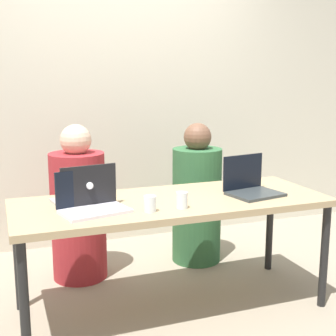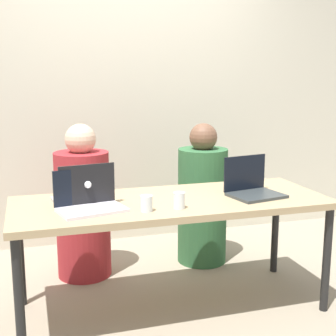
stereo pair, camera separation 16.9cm
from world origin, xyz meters
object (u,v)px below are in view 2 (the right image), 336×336
(person_on_right, at_px, (202,201))
(laptop_front_right, at_px, (252,187))
(person_on_left, at_px, (83,210))
(laptop_back_left, at_px, (84,194))
(laptop_front_left, at_px, (89,201))
(water_glass_left, at_px, (147,205))
(water_glass_center, at_px, (179,201))

(person_on_right, height_order, laptop_front_right, person_on_right)
(person_on_left, bearing_deg, laptop_back_left, 93.29)
(laptop_front_left, xyz_separation_m, water_glass_left, (0.30, -0.12, -0.01))
(person_on_left, bearing_deg, laptop_front_right, 152.41)
(water_glass_left, xyz_separation_m, water_glass_center, (0.19, 0.00, 0.00))
(water_glass_left, distance_m, water_glass_center, 0.19)
(person_on_left, xyz_separation_m, laptop_front_left, (-0.04, -0.75, 0.26))
(laptop_front_left, distance_m, water_glass_left, 0.32)
(person_on_left, xyz_separation_m, laptop_front_right, (0.97, -0.71, 0.26))
(laptop_front_right, relative_size, water_glass_center, 3.82)
(person_on_left, distance_m, laptop_back_left, 0.65)
(laptop_front_left, bearing_deg, laptop_front_right, -11.42)
(person_on_right, height_order, water_glass_center, person_on_right)
(laptop_front_right, xyz_separation_m, water_glass_center, (-0.53, -0.15, -0.01))
(person_on_left, height_order, person_on_right, person_on_left)
(person_on_right, relative_size, water_glass_left, 12.26)
(laptop_back_left, distance_m, water_glass_center, 0.57)
(person_on_left, height_order, laptop_back_left, person_on_left)
(person_on_left, bearing_deg, water_glass_left, 115.00)
(water_glass_center, bearing_deg, water_glass_left, -179.13)
(person_on_left, height_order, laptop_front_left, person_on_left)
(laptop_back_left, bearing_deg, water_glass_left, 129.72)
(water_glass_left, bearing_deg, water_glass_center, 0.87)
(laptop_back_left, height_order, water_glass_left, laptop_back_left)
(laptop_front_right, height_order, water_glass_center, laptop_front_right)
(person_on_right, bearing_deg, laptop_front_right, 79.18)
(person_on_left, relative_size, laptop_front_right, 3.14)
(water_glass_center, bearing_deg, laptop_front_right, 15.89)
(laptop_front_left, relative_size, water_glass_left, 4.50)
(person_on_left, height_order, water_glass_center, person_on_left)
(laptop_back_left, relative_size, laptop_front_right, 1.02)
(person_on_left, bearing_deg, water_glass_center, 125.86)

